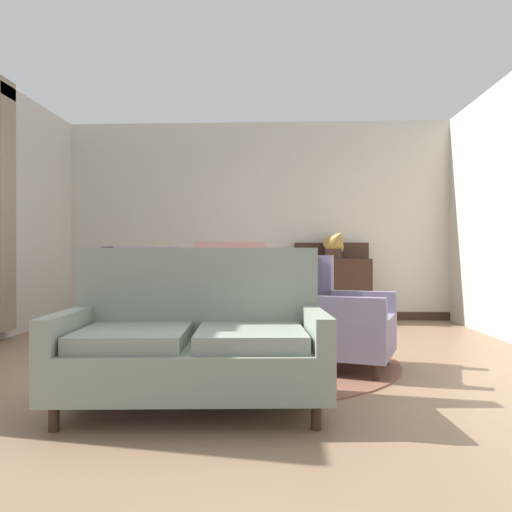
{
  "coord_description": "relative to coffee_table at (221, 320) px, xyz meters",
  "views": [
    {
      "loc": [
        0.31,
        -4.19,
        0.97
      ],
      "look_at": [
        0.09,
        0.7,
        0.95
      ],
      "focal_mm": 34.84,
      "sensor_mm": 36.0,
      "label": 1
    }
  ],
  "objects": [
    {
      "name": "ground",
      "position": [
        0.21,
        -0.32,
        -0.37
      ],
      "size": [
        9.16,
        9.16,
        0.0
      ],
      "primitive_type": "plane",
      "color": "#896B51"
    },
    {
      "name": "wall_back",
      "position": [
        0.21,
        2.95,
        1.11
      ],
      "size": [
        5.91,
        0.08,
        2.95
      ],
      "primitive_type": "cube",
      "color": "beige",
      "rests_on": "ground"
    },
    {
      "name": "baseboard_back",
      "position": [
        0.21,
        2.9,
        -0.31
      ],
      "size": [
        5.75,
        0.03,
        0.12
      ],
      "primitive_type": "cube",
      "color": "#382319",
      "rests_on": "ground"
    },
    {
      "name": "area_rug",
      "position": [
        0.21,
        -0.02,
        -0.36
      ],
      "size": [
        2.77,
        2.77,
        0.01
      ],
      "primitive_type": "cylinder",
      "color": "brown",
      "rests_on": "ground"
    },
    {
      "name": "coffee_table",
      "position": [
        0.0,
        0.0,
        0.0
      ],
      "size": [
        0.83,
        0.83,
        0.46
      ],
      "color": "#382319",
      "rests_on": "ground"
    },
    {
      "name": "porcelain_vase",
      "position": [
        0.06,
        -0.03,
        0.24
      ],
      "size": [
        0.14,
        0.14,
        0.35
      ],
      "color": "#4C7A66",
      "rests_on": "coffee_table"
    },
    {
      "name": "settee",
      "position": [
        -0.01,
        -1.39,
        0.04
      ],
      "size": [
        1.69,
        0.96,
        1.01
      ],
      "rotation": [
        0.0,
        0.0,
        0.06
      ],
      "color": "gray",
      "rests_on": "ground"
    },
    {
      "name": "armchair_beside_settee",
      "position": [
        -1.07,
        0.83,
        0.07
      ],
      "size": [
        1.13,
        1.13,
        1.05
      ],
      "rotation": [
        0.0,
        0.0,
        3.98
      ],
      "color": "slate",
      "rests_on": "ground"
    },
    {
      "name": "armchair_foreground_right",
      "position": [
        -0.06,
        1.33,
        0.09
      ],
      "size": [
        0.92,
        0.95,
        1.11
      ],
      "rotation": [
        0.0,
        0.0,
        3.29
      ],
      "color": "tan",
      "rests_on": "ground"
    },
    {
      "name": "armchair_far_left",
      "position": [
        0.99,
        -0.29,
        0.05
      ],
      "size": [
        1.03,
        0.98,
        0.96
      ],
      "rotation": [
        0.0,
        0.0,
        7.52
      ],
      "color": "slate",
      "rests_on": "ground"
    },
    {
      "name": "sideboard",
      "position": [
        1.3,
        2.66,
        0.15
      ],
      "size": [
        1.09,
        0.34,
        1.14
      ],
      "color": "#382319",
      "rests_on": "ground"
    },
    {
      "name": "gramophone",
      "position": [
        1.35,
        2.57,
        0.78
      ],
      "size": [
        0.46,
        0.51,
        0.5
      ],
      "color": "#382319",
      "rests_on": "sideboard"
    }
  ]
}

